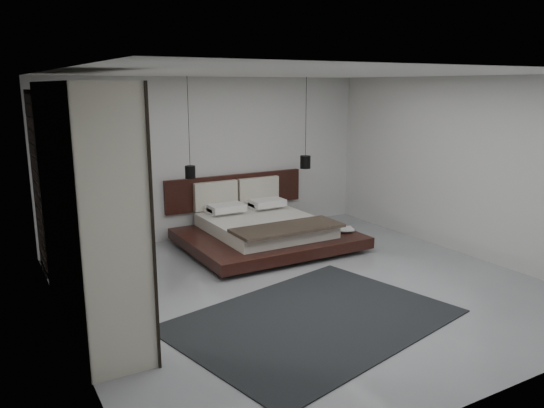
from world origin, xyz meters
TOP-DOWN VIEW (x-y plane):
  - floor at (0.00, 0.00)m, footprint 6.00×6.00m
  - ceiling at (0.00, 0.00)m, footprint 6.00×6.00m
  - wall_back at (0.00, 3.00)m, footprint 6.00×0.00m
  - wall_front at (0.00, -3.00)m, footprint 6.00×0.00m
  - wall_left at (-3.00, 0.00)m, footprint 0.00×6.00m
  - wall_right at (3.00, 0.00)m, footprint 0.00×6.00m
  - lattice_screen at (-2.95, 2.45)m, footprint 0.05×0.90m
  - bed at (0.42, 1.91)m, footprint 2.70×2.36m
  - book_lower at (1.53, 1.27)m, footprint 0.27×0.34m
  - book_upper at (1.51, 1.24)m, footprint 0.35×0.39m
  - pendant_left at (-0.69, 2.33)m, footprint 0.17×0.17m
  - pendant_right at (1.53, 2.33)m, footprint 0.19×0.19m
  - wardrobe at (-2.70, 0.26)m, footprint 0.65×2.75m
  - rug at (-0.50, -0.96)m, footprint 3.53×2.86m

SIDE VIEW (x-z plane):
  - floor at x=0.00m, z-range 0.00..0.00m
  - rug at x=-0.50m, z-range 0.00..0.01m
  - book_lower at x=1.53m, z-range 0.25..0.28m
  - bed at x=0.42m, z-range -0.25..0.81m
  - book_upper at x=1.51m, z-range 0.28..0.30m
  - pendant_left at x=-0.69m, z-range 0.49..2.10m
  - pendant_right at x=1.53m, z-range 0.49..2.11m
  - lattice_screen at x=-2.95m, z-range 0.00..2.60m
  - wardrobe at x=-2.70m, z-range 0.00..2.70m
  - wall_back at x=0.00m, z-range -1.60..4.40m
  - wall_front at x=0.00m, z-range -1.60..4.40m
  - wall_left at x=-3.00m, z-range -1.60..4.40m
  - wall_right at x=3.00m, z-range -1.60..4.40m
  - ceiling at x=0.00m, z-range 2.80..2.80m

